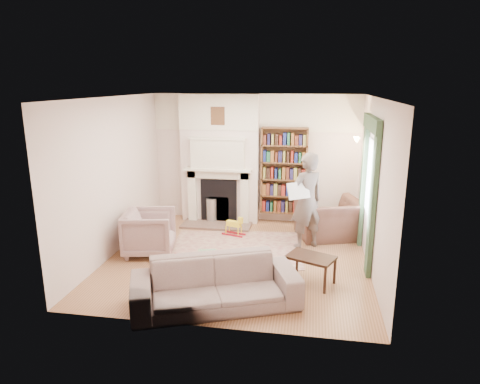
% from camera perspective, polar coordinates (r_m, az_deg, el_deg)
% --- Properties ---
extents(floor, '(4.50, 4.50, 0.00)m').
position_cam_1_polar(floor, '(7.71, -0.31, -8.76)').
color(floor, brown).
rests_on(floor, ground).
extents(ceiling, '(4.50, 4.50, 0.00)m').
position_cam_1_polar(ceiling, '(7.09, -0.35, 12.51)').
color(ceiling, white).
rests_on(ceiling, wall_back).
extents(wall_back, '(4.50, 0.00, 4.50)m').
position_cam_1_polar(wall_back, '(9.46, 2.03, 4.46)').
color(wall_back, beige).
rests_on(wall_back, floor).
extents(wall_front, '(4.50, 0.00, 4.50)m').
position_cam_1_polar(wall_front, '(5.16, -4.66, -4.18)').
color(wall_front, beige).
rests_on(wall_front, floor).
extents(wall_left, '(0.00, 4.50, 4.50)m').
position_cam_1_polar(wall_left, '(7.97, -16.48, 1.97)').
color(wall_left, beige).
rests_on(wall_left, floor).
extents(wall_right, '(0.00, 4.50, 4.50)m').
position_cam_1_polar(wall_right, '(7.24, 17.49, 0.68)').
color(wall_right, beige).
rests_on(wall_right, floor).
extents(fireplace, '(1.70, 0.58, 2.80)m').
position_cam_1_polar(fireplace, '(9.39, -2.69, 4.31)').
color(fireplace, beige).
rests_on(fireplace, floor).
extents(bookcase, '(1.00, 0.24, 1.85)m').
position_cam_1_polar(bookcase, '(9.31, 5.89, 2.83)').
color(bookcase, brown).
rests_on(bookcase, floor).
extents(window, '(0.02, 0.90, 1.30)m').
position_cam_1_polar(window, '(7.62, 17.02, 1.76)').
color(window, silver).
rests_on(window, wall_right).
extents(curtain_left, '(0.07, 0.32, 2.40)m').
position_cam_1_polar(curtain_left, '(7.00, 17.27, -1.47)').
color(curtain_left, '#314C31').
rests_on(curtain_left, floor).
extents(curtain_right, '(0.07, 0.32, 2.40)m').
position_cam_1_polar(curtain_right, '(8.35, 16.08, 1.14)').
color(curtain_right, '#314C31').
rests_on(curtain_right, floor).
extents(pelmet, '(0.09, 1.70, 0.24)m').
position_cam_1_polar(pelmet, '(7.47, 17.20, 8.74)').
color(pelmet, '#314C31').
rests_on(pelmet, wall_right).
extents(wall_sconce, '(0.20, 0.24, 0.24)m').
position_cam_1_polar(wall_sconce, '(8.60, 15.00, 6.34)').
color(wall_sconce, gold).
rests_on(wall_sconce, wall_right).
extents(rug, '(2.61, 2.12, 0.01)m').
position_cam_1_polar(rug, '(8.11, -0.55, -7.51)').
color(rug, '#C6BA95').
rests_on(rug, floor).
extents(armchair_reading, '(1.46, 1.36, 0.78)m').
position_cam_1_polar(armchair_reading, '(8.73, 11.78, -3.52)').
color(armchair_reading, '#452925').
rests_on(armchair_reading, floor).
extents(armchair_left, '(1.03, 1.01, 0.80)m').
position_cam_1_polar(armchair_left, '(7.94, -11.98, -5.28)').
color(armchair_left, '#AF9D90').
rests_on(armchair_left, floor).
extents(sofa, '(2.46, 1.68, 0.67)m').
position_cam_1_polar(sofa, '(6.06, -3.29, -12.13)').
color(sofa, gray).
rests_on(sofa, floor).
extents(man_reading, '(0.79, 0.73, 1.82)m').
position_cam_1_polar(man_reading, '(8.00, 8.88, -1.18)').
color(man_reading, '#5A4E48').
rests_on(man_reading, floor).
extents(newspaper, '(0.43, 0.35, 0.30)m').
position_cam_1_polar(newspaper, '(7.75, 7.82, 0.19)').
color(newspaper, silver).
rests_on(newspaper, man_reading).
extents(coffee_table, '(0.82, 0.69, 0.45)m').
position_cam_1_polar(coffee_table, '(6.81, 9.36, -10.18)').
color(coffee_table, black).
rests_on(coffee_table, floor).
extents(paraffin_heater, '(0.31, 0.31, 0.55)m').
position_cam_1_polar(paraffin_heater, '(9.53, -3.78, -2.44)').
color(paraffin_heater, '#B0B2B8').
rests_on(paraffin_heater, floor).
extents(rocking_horse, '(0.50, 0.31, 0.41)m').
position_cam_1_polar(rocking_horse, '(8.71, -0.86, -4.54)').
color(rocking_horse, yellow).
rests_on(rocking_horse, rug).
extents(board_game, '(0.40, 0.40, 0.03)m').
position_cam_1_polar(board_game, '(7.86, -4.39, -8.13)').
color(board_game, gold).
rests_on(board_game, rug).
extents(game_box_lid, '(0.32, 0.25, 0.05)m').
position_cam_1_polar(game_box_lid, '(7.73, -8.10, -8.58)').
color(game_box_lid, red).
rests_on(game_box_lid, rug).
extents(comic_annuals, '(0.88, 0.80, 0.02)m').
position_cam_1_polar(comic_annuals, '(7.35, -0.11, -9.83)').
color(comic_annuals, red).
rests_on(comic_annuals, rug).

